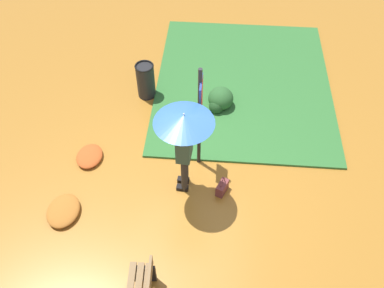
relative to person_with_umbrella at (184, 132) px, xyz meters
The scene contains 9 objects.
ground_plane 1.56m from the person_with_umbrella, 147.27° to the left, with size 18.00×18.00×0.00m, color #9E6623.
grass_verge 3.61m from the person_with_umbrella, 160.61° to the left, with size 4.80×4.00×0.05m.
person_with_umbrella is the anchor object (origin of this frame).
info_sign_post 0.71m from the person_with_umbrella, 162.26° to the left, with size 0.44×0.07×2.30m.
handbag 1.58m from the person_with_umbrella, 89.19° to the left, with size 0.33×0.25×0.37m.
trash_bin 2.98m from the person_with_umbrella, 156.53° to the right, with size 0.42×0.42×0.83m.
shrub_cluster 2.65m from the person_with_umbrella, 165.88° to the left, with size 0.60×0.55×0.49m.
leaf_pile_near_person 2.66m from the person_with_umbrella, 71.67° to the right, with size 0.71×0.57×0.16m.
leaf_pile_by_bench 2.52m from the person_with_umbrella, 106.55° to the right, with size 0.63×0.50×0.14m.
Camera 1 is at (4.59, 0.38, 6.39)m, focal length 38.81 mm.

